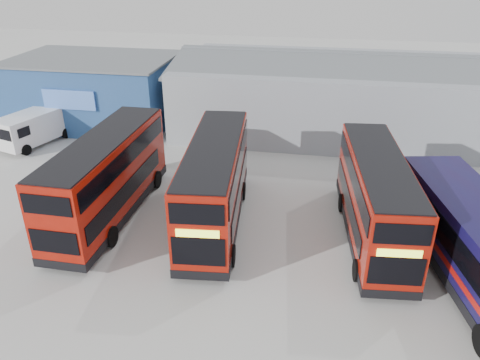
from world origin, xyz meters
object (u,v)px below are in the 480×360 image
at_px(double_decker_centre, 215,185).
at_px(panel_van, 34,127).
at_px(double_decker_right, 375,200).
at_px(double_decker_left, 107,179).
at_px(maintenance_shed, 380,97).
at_px(office_block, 96,90).

relative_size(double_decker_centre, panel_van, 1.83).
bearing_deg(double_decker_right, double_decker_centre, 174.58).
bearing_deg(double_decker_centre, double_decker_left, 178.21).
bearing_deg(maintenance_shed, office_block, -174.79).
bearing_deg(double_decker_left, office_block, -61.67).
relative_size(office_block, maintenance_shed, 0.40).
xyz_separation_m(office_block, maintenance_shed, (22.00, 2.01, 0.02)).
height_order(double_decker_right, panel_van, double_decker_right).
relative_size(double_decker_centre, double_decker_right, 1.04).
bearing_deg(panel_van, double_decker_left, -24.64).
xyz_separation_m(double_decker_left, double_decker_right, (13.29, 0.34, -0.10)).
relative_size(office_block, double_decker_right, 1.23).
relative_size(maintenance_shed, panel_van, 5.34).
bearing_deg(double_decker_left, double_decker_right, -177.78).
height_order(office_block, double_decker_left, office_block).
bearing_deg(office_block, panel_van, -113.07).
xyz_separation_m(double_decker_left, double_decker_centre, (5.53, 0.35, -0.01)).
bearing_deg(office_block, double_decker_right, -33.44).
relative_size(maintenance_shed, double_decker_left, 2.94).
height_order(double_decker_left, double_decker_right, double_decker_left).
bearing_deg(double_decker_right, office_block, 141.20).
bearing_deg(maintenance_shed, double_decker_centre, -120.55).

